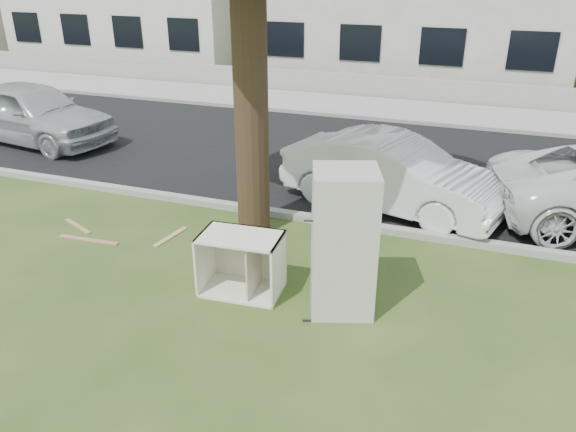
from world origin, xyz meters
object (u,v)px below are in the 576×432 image
(cabinet, at_px, (241,264))
(car_left, at_px, (32,113))
(car_center, at_px, (392,174))
(fridge, at_px, (343,242))

(cabinet, relative_size, car_left, 0.25)
(cabinet, height_order, car_center, car_center)
(car_center, bearing_deg, car_left, 98.75)
(cabinet, distance_m, car_center, 3.85)
(fridge, relative_size, car_left, 0.44)
(fridge, xyz_separation_m, car_left, (-9.15, 4.58, -0.21))
(fridge, xyz_separation_m, car_center, (-0.00, 3.50, -0.30))
(fridge, bearing_deg, car_center, 71.21)
(cabinet, distance_m, car_left, 9.05)
(fridge, distance_m, car_center, 3.51)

